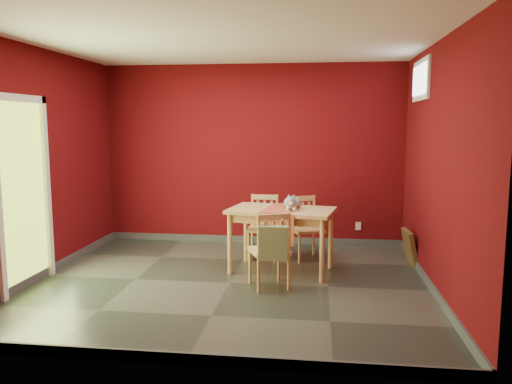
# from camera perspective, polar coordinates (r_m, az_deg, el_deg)

# --- Properties ---
(ground) EXTENTS (4.50, 4.50, 0.00)m
(ground) POSITION_cam_1_polar(r_m,az_deg,el_deg) (5.84, -3.03, -10.33)
(ground) COLOR #2D342D
(ground) RESTS_ON ground
(room_shell) EXTENTS (4.50, 4.50, 4.50)m
(room_shell) POSITION_cam_1_polar(r_m,az_deg,el_deg) (5.82, -3.03, -9.86)
(room_shell) COLOR #51080C
(room_shell) RESTS_ON ground
(doorway) EXTENTS (0.06, 1.01, 2.13)m
(doorway) POSITION_cam_1_polar(r_m,az_deg,el_deg) (6.03, -25.15, 0.48)
(doorway) COLOR #B7D838
(doorway) RESTS_ON ground
(window) EXTENTS (0.05, 0.90, 0.50)m
(window) POSITION_cam_1_polar(r_m,az_deg,el_deg) (6.60, 18.31, 12.05)
(window) COLOR white
(window) RESTS_ON room_shell
(outlet_plate) EXTENTS (0.08, 0.02, 0.12)m
(outlet_plate) POSITION_cam_1_polar(r_m,az_deg,el_deg) (7.63, 11.60, -3.84)
(outlet_plate) COLOR silver
(outlet_plate) RESTS_ON room_shell
(dining_table) EXTENTS (1.37, 0.95, 0.78)m
(dining_table) POSITION_cam_1_polar(r_m,az_deg,el_deg) (6.13, 2.92, -2.82)
(dining_table) COLOR tan
(dining_table) RESTS_ON ground
(table_runner) EXTENTS (0.49, 0.81, 0.38)m
(table_runner) POSITION_cam_1_polar(r_m,az_deg,el_deg) (6.01, 2.83, -2.67)
(table_runner) COLOR #A0452C
(table_runner) RESTS_ON dining_table
(chair_far_left) EXTENTS (0.40, 0.40, 0.86)m
(chair_far_left) POSITION_cam_1_polar(r_m,az_deg,el_deg) (6.79, 0.87, -3.93)
(chair_far_left) COLOR tan
(chair_far_left) RESTS_ON ground
(chair_far_right) EXTENTS (0.51, 0.51, 0.84)m
(chair_far_right) POSITION_cam_1_polar(r_m,az_deg,el_deg) (6.79, 5.71, -4.02)
(chair_far_right) COLOR tan
(chair_far_right) RESTS_ON ground
(chair_near) EXTENTS (0.53, 0.53, 0.86)m
(chair_near) POSITION_cam_1_polar(r_m,az_deg,el_deg) (5.55, 1.64, -6.54)
(chair_near) COLOR tan
(chair_near) RESTS_ON ground
(tote_bag) EXTENTS (0.31, 0.19, 0.44)m
(tote_bag) POSITION_cam_1_polar(r_m,az_deg,el_deg) (5.32, 1.99, -5.86)
(tote_bag) COLOR #7B9660
(tote_bag) RESTS_ON chair_near
(cat) EXTENTS (0.35, 0.47, 0.21)m
(cat) POSITION_cam_1_polar(r_m,az_deg,el_deg) (6.11, 4.13, -0.94)
(cat) COLOR slate
(cat) RESTS_ON table_runner
(picture_frame) EXTENTS (0.18, 0.46, 0.45)m
(picture_frame) POSITION_cam_1_polar(r_m,az_deg,el_deg) (6.81, 17.17, -6.07)
(picture_frame) COLOR brown
(picture_frame) RESTS_ON ground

